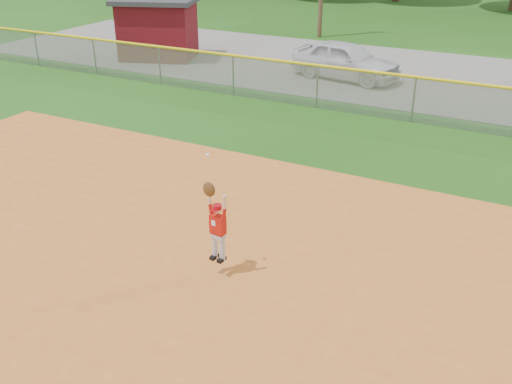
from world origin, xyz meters
TOP-DOWN VIEW (x-y plane):
  - ground at (0.00, 0.00)m, footprint 120.00×120.00m
  - clay_infield at (0.00, -3.00)m, footprint 24.00×16.00m
  - parking_strip at (0.00, 16.00)m, footprint 44.00×10.00m
  - car_white_a at (-3.75, 14.12)m, footprint 4.71×2.51m
  - utility_shed at (-12.76, 13.72)m, footprint 4.37×3.89m
  - outfield_fence at (0.00, 10.00)m, footprint 40.06×0.10m
  - ballplayer at (-1.10, -0.46)m, footprint 0.51×0.23m

SIDE VIEW (x-z plane):
  - ground at x=0.00m, z-range 0.00..0.00m
  - parking_strip at x=0.00m, z-range 0.00..0.03m
  - clay_infield at x=0.00m, z-range 0.00..0.04m
  - car_white_a at x=-3.75m, z-range 0.03..1.55m
  - outfield_fence at x=0.00m, z-range 0.11..1.66m
  - ballplayer at x=-1.10m, z-range 0.08..2.17m
  - utility_shed at x=-12.76m, z-range 0.03..2.75m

